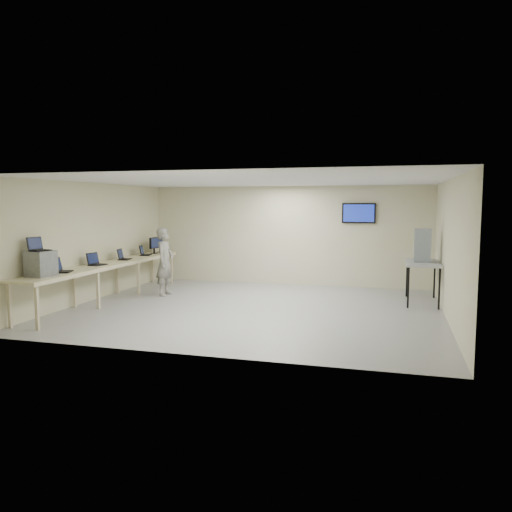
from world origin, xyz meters
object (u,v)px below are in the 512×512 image
(equipment_box, at_px, (41,264))
(soldier, at_px, (165,262))
(side_table, at_px, (423,265))
(workbench, at_px, (108,266))

(equipment_box, xyz_separation_m, soldier, (1.05, 3.26, -0.29))
(equipment_box, distance_m, side_table, 8.27)
(workbench, height_order, side_table, side_table)
(workbench, xyz_separation_m, side_table, (7.19, 1.71, 0.06))
(soldier, bearing_deg, equipment_box, 160.40)
(workbench, distance_m, equipment_box, 2.28)
(soldier, bearing_deg, side_table, -85.20)
(soldier, distance_m, side_table, 6.24)
(equipment_box, xyz_separation_m, side_table, (7.25, 3.97, -0.26))
(equipment_box, bearing_deg, soldier, 77.49)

